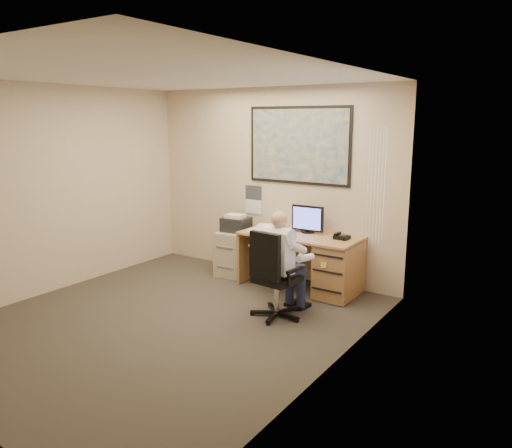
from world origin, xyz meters
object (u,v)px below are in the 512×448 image
Objects in this scene: person at (278,264)px; filing_cabinet at (236,249)px; office_chair at (275,293)px; desk at (323,260)px.

filing_cabinet is at bearing 150.81° from person.
filing_cabinet is 0.87× the size of office_chair.
filing_cabinet is 1.74m from office_chair.
office_chair is (1.35, -1.10, -0.08)m from filing_cabinet.
person reaches higher than office_chair.
filing_cabinet is 0.73× the size of person.
person is at bearing -94.33° from desk.
office_chair is (-0.07, -1.09, -0.14)m from desk.
desk is 1.29× the size of person.
filing_cabinet is (-1.42, 0.01, -0.05)m from desk.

